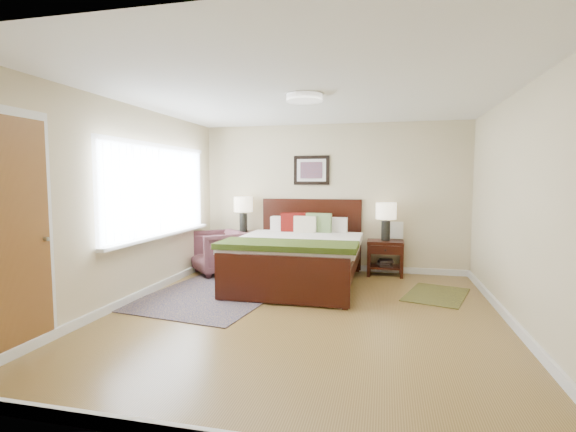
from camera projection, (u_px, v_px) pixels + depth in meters
The scene contains 18 objects.
floor at pixel (304, 314), 4.83m from camera, with size 5.00×5.00×0.00m, color olive.
back_wall at pixel (332, 198), 7.14m from camera, with size 4.50×0.04×2.50m, color #CAB893.
front_wall at pixel (218, 235), 2.29m from camera, with size 4.50×0.04×2.50m, color #CAB893.
left_wall at pixel (128, 204), 5.23m from camera, with size 0.04×5.00×2.50m, color #CAB893.
right_wall at pixel (523, 210), 4.21m from camera, with size 0.04×5.00×2.50m, color #CAB893.
ceiling at pixel (305, 94), 4.61m from camera, with size 4.50×5.00×0.02m, color white.
window at pixel (161, 192), 5.88m from camera, with size 0.11×2.72×1.32m.
door at pixel (8, 237), 3.54m from camera, with size 0.06×1.00×2.18m.
ceil_fixture at pixel (304, 97), 4.61m from camera, with size 0.44×0.44×0.08m.
bed at pixel (299, 247), 6.21m from camera, with size 1.84×2.24×1.20m.
wall_art at pixel (312, 170), 7.15m from camera, with size 0.62×0.05×0.50m.
nightstand_left at pixel (243, 239), 7.31m from camera, with size 0.54×0.49×0.65m.
nightstand_right at pixel (385, 254), 6.78m from camera, with size 0.58×0.43×0.57m.
lamp_left at pixel (243, 208), 7.28m from camera, with size 0.33×0.33×0.61m.
lamp_right at pixel (386, 214), 6.74m from camera, with size 0.33×0.33×0.61m.
armchair at pixel (218, 252), 6.93m from camera, with size 0.76×0.78×0.71m, color brown.
rug_persian at pixel (215, 293), 5.70m from camera, with size 1.61×2.28×0.01m, color #0B0D3B.
rug_navy at pixel (436, 295), 5.63m from camera, with size 0.72×1.08×0.01m, color black.
Camera 1 is at (0.89, -4.63, 1.55)m, focal length 26.00 mm.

